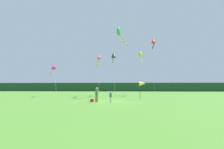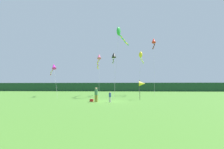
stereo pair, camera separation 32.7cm
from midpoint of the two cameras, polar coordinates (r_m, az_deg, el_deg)
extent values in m
plane|color=#4C842D|center=(22.46, -1.43, -8.94)|extent=(120.00, 120.00, 0.00)
cube|color=#1E4228|center=(67.32, 2.02, -4.20)|extent=(108.00, 2.16, 3.32)
cylinder|color=olive|center=(21.71, -5.81, -7.94)|extent=(0.18, 0.18, 0.87)
cylinder|color=olive|center=(21.68, -5.29, -7.95)|extent=(0.18, 0.18, 0.87)
cylinder|color=#3F724C|center=(21.65, -5.53, -5.90)|extent=(0.40, 0.40, 0.69)
sphere|color=tan|center=(21.64, -5.53, -4.66)|extent=(0.25, 0.25, 0.25)
cylinder|color=silver|center=(21.24, -1.10, -8.38)|extent=(0.13, 0.13, 0.63)
cylinder|color=silver|center=(21.23, -0.71, -8.38)|extent=(0.13, 0.13, 0.63)
cylinder|color=#334C8C|center=(21.20, -0.90, -6.87)|extent=(0.29, 0.29, 0.50)
sphere|color=tan|center=(21.19, -0.90, -5.95)|extent=(0.18, 0.18, 0.18)
cube|color=red|center=(22.25, -7.06, -8.54)|extent=(0.43, 0.39, 0.32)
cylinder|color=black|center=(25.23, 8.94, -5.10)|extent=(0.06, 0.06, 2.85)
cone|color=yellow|center=(25.26, 9.70, -3.02)|extent=(0.90, 0.70, 0.70)
cylinder|color=#B2B2B2|center=(35.82, 8.84, -0.02)|extent=(0.68, 2.25, 8.76)
ellipsoid|color=yellow|center=(37.50, 9.11, 6.55)|extent=(0.97, 1.04, 1.41)
cylinder|color=yellow|center=(37.69, 9.12, 5.61)|extent=(0.25, 0.63, 0.28)
cylinder|color=white|center=(38.24, 9.24, 5.37)|extent=(0.42, 0.64, 0.26)
cylinder|color=yellow|center=(38.79, 9.35, 5.07)|extent=(0.22, 0.65, 0.35)
cylinder|color=white|center=(39.34, 9.43, 4.72)|extent=(0.40, 0.66, 0.34)
cylinder|color=yellow|center=(39.88, 9.63, 4.44)|extent=(0.39, 0.65, 0.29)
cylinder|color=white|center=(40.43, 9.84, 4.21)|extent=(0.41, 0.64, 0.27)
cylinder|color=yellow|center=(40.99, 9.94, 3.99)|extent=(0.25, 0.63, 0.27)
cylinder|color=white|center=(41.56, 9.92, 3.73)|extent=(0.25, 0.65, 0.34)
cylinder|color=#B2B2B2|center=(29.65, -4.67, -0.41)|extent=(0.64, 3.93, 7.56)
cone|color=#E5598C|center=(32.07, -4.67, 6.12)|extent=(0.90, 1.23, 1.24)
cylinder|color=#E5598C|center=(32.37, -4.69, 5.09)|extent=(0.34, 0.86, 0.42)
cylinder|color=yellow|center=(33.11, -4.86, 4.61)|extent=(0.49, 0.82, 0.30)
cylinder|color=#E5598C|center=(33.85, -5.10, 4.22)|extent=(0.42, 0.84, 0.33)
cylinder|color=yellow|center=(34.61, -5.20, 3.79)|extent=(0.34, 0.85, 0.37)
cylinder|color=#E5598C|center=(35.35, -5.12, 3.31)|extent=(0.21, 0.84, 0.40)
cylinder|color=yellow|center=(36.10, -5.12, 2.85)|extent=(0.43, 0.85, 0.38)
cylinder|color=#E5598C|center=(36.85, -5.25, 2.47)|extent=(0.38, 0.84, 0.32)
cylinder|color=yellow|center=(37.61, -5.16, 2.14)|extent=(0.26, 0.83, 0.34)
cylinder|color=#B2B2B2|center=(31.51, -18.67, -2.12)|extent=(2.06, 3.07, 5.70)
cone|color=#E026B2|center=(33.50, -19.18, 2.67)|extent=(1.32, 1.45, 1.32)
cylinder|color=#E026B2|center=(33.71, -19.35, 1.80)|extent=(0.54, 0.58, 0.31)
cylinder|color=white|center=(34.23, -19.59, 1.56)|extent=(0.49, 0.59, 0.27)
cylinder|color=#E026B2|center=(34.77, -19.67, 1.33)|extent=(0.41, 0.62, 0.31)
cylinder|color=white|center=(35.28, -19.85, 1.03)|extent=(0.58, 0.56, 0.36)
cylinder|color=#E026B2|center=(35.80, -20.06, 0.74)|extent=(0.44, 0.61, 0.30)
cylinder|color=white|center=(36.33, -20.07, 0.47)|extent=(0.40, 0.64, 0.35)
cylinder|color=#E026B2|center=(36.87, -20.12, 0.14)|extent=(0.51, 0.62, 0.37)
cylinder|color=white|center=(37.40, -20.18, -0.12)|extent=(0.40, 0.62, 0.29)
cylinder|color=#B2B2B2|center=(33.87, 0.39, -0.13)|extent=(0.32, 1.98, 8.42)
cone|color=black|center=(35.37, 0.23, 6.58)|extent=(1.10, 1.29, 1.29)
cylinder|color=black|center=(35.52, 0.12, 5.74)|extent=(0.37, 0.56, 0.29)
cylinder|color=white|center=(35.97, -0.01, 5.44)|extent=(0.26, 0.56, 0.32)
cylinder|color=black|center=(36.43, 0.01, 5.11)|extent=(0.22, 0.55, 0.33)
cylinder|color=white|center=(36.90, 0.06, 4.84)|extent=(0.22, 0.52, 0.25)
cylinder|color=black|center=(37.37, 0.07, 4.60)|extent=(0.23, 0.55, 0.32)
cylinder|color=white|center=(37.83, -0.03, 4.34)|extent=(0.36, 0.56, 0.27)
cylinder|color=black|center=(38.29, -0.09, 4.08)|extent=(0.21, 0.54, 0.32)
cylinder|color=white|center=(38.75, -0.13, 3.83)|extent=(0.32, 0.55, 0.28)
cylinder|color=#B2B2B2|center=(32.80, 13.48, 2.57)|extent=(0.83, 4.87, 11.24)
cone|color=red|center=(36.26, 13.32, 10.99)|extent=(0.99, 1.29, 1.32)
cylinder|color=red|center=(36.42, 13.39, 10.15)|extent=(0.36, 0.64, 0.29)
cylinder|color=black|center=(36.95, 13.50, 9.76)|extent=(0.37, 0.65, 0.33)
cylinder|color=red|center=(37.47, 13.47, 9.37)|extent=(0.22, 0.62, 0.31)
cylinder|color=black|center=(38.00, 13.30, 9.01)|extent=(0.21, 0.62, 0.31)
cylinder|color=red|center=(38.54, 13.15, 8.69)|extent=(0.20, 0.60, 0.26)
cylinder|color=black|center=(39.08, 13.05, 8.42)|extent=(0.25, 0.61, 0.26)
cylinder|color=#B2B2B2|center=(28.62, 1.17, 3.71)|extent=(0.70, 1.68, 11.54)
ellipsoid|color=green|center=(30.71, 1.88, 14.23)|extent=(0.99, 1.28, 1.60)
cylinder|color=green|center=(30.77, 2.29, 12.90)|extent=(0.59, 0.70, 0.31)
cylinder|color=yellow|center=(31.33, 2.81, 12.39)|extent=(0.32, 0.74, 0.31)
cylinder|color=green|center=(31.92, 3.18, 11.86)|extent=(0.47, 0.74, 0.31)
cylinder|color=yellow|center=(32.51, 3.64, 11.39)|extent=(0.42, 0.74, 0.28)
cylinder|color=green|center=(33.12, 3.96, 10.90)|extent=(0.34, 0.75, 0.34)
cylinder|color=yellow|center=(33.68, 4.42, 10.37)|extent=(0.59, 0.71, 0.36)
cylinder|color=green|center=(34.24, 4.91, 9.91)|extent=(0.39, 0.74, 0.30)
camera|label=1|loc=(0.16, -90.33, 0.02)|focal=27.45mm
camera|label=2|loc=(0.16, 89.67, -0.02)|focal=27.45mm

